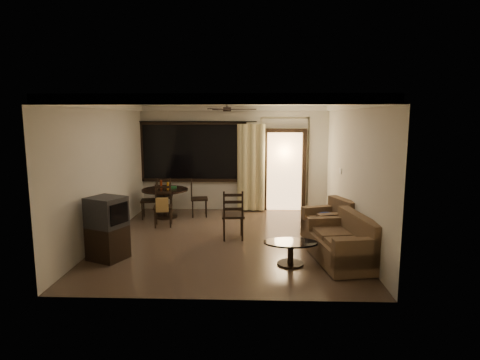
{
  "coord_description": "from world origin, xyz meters",
  "views": [
    {
      "loc": [
        0.53,
        -7.96,
        2.5
      ],
      "look_at": [
        0.25,
        0.2,
        1.22
      ],
      "focal_mm": 30.0,
      "sensor_mm": 36.0,
      "label": 1
    }
  ],
  "objects_px": {
    "dining_chair_east": "(199,205)",
    "dining_chair_north": "(165,202)",
    "coffee_table": "(291,249)",
    "side_chair": "(233,224)",
    "dining_chair_west": "(150,207)",
    "tv_cabinet": "(107,228)",
    "armchair": "(330,224)",
    "sofa": "(345,244)",
    "dining_table": "(165,195)",
    "dining_chair_south": "(163,213)"
  },
  "relations": [
    {
      "from": "dining_chair_west",
      "to": "dining_chair_north",
      "type": "xyz_separation_m",
      "value": [
        0.22,
        0.59,
        0.0
      ]
    },
    {
      "from": "dining_chair_south",
      "to": "coffee_table",
      "type": "bearing_deg",
      "value": -49.72
    },
    {
      "from": "dining_table",
      "to": "dining_chair_east",
      "type": "bearing_deg",
      "value": 8.83
    },
    {
      "from": "dining_chair_east",
      "to": "dining_chair_north",
      "type": "height_order",
      "value": "same"
    },
    {
      "from": "armchair",
      "to": "side_chair",
      "type": "height_order",
      "value": "side_chair"
    },
    {
      "from": "dining_chair_east",
      "to": "armchair",
      "type": "height_order",
      "value": "dining_chair_east"
    },
    {
      "from": "coffee_table",
      "to": "side_chair",
      "type": "xyz_separation_m",
      "value": [
        -1.06,
        1.44,
        0.04
      ]
    },
    {
      "from": "dining_chair_west",
      "to": "sofa",
      "type": "height_order",
      "value": "dining_chair_west"
    },
    {
      "from": "dining_chair_west",
      "to": "tv_cabinet",
      "type": "xyz_separation_m",
      "value": [
        -0.01,
        -2.9,
        0.28
      ]
    },
    {
      "from": "sofa",
      "to": "coffee_table",
      "type": "xyz_separation_m",
      "value": [
        -0.94,
        -0.13,
        -0.06
      ]
    },
    {
      "from": "dining_chair_south",
      "to": "tv_cabinet",
      "type": "xyz_separation_m",
      "value": [
        -0.49,
        -2.18,
        0.26
      ]
    },
    {
      "from": "tv_cabinet",
      "to": "armchair",
      "type": "relative_size",
      "value": 1.06
    },
    {
      "from": "dining_table",
      "to": "armchair",
      "type": "bearing_deg",
      "value": -25.44
    },
    {
      "from": "sofa",
      "to": "dining_chair_west",
      "type": "bearing_deg",
      "value": 135.27
    },
    {
      "from": "dining_chair_north",
      "to": "dining_chair_east",
      "type": "bearing_deg",
      "value": 151.96
    },
    {
      "from": "coffee_table",
      "to": "side_chair",
      "type": "height_order",
      "value": "side_chair"
    },
    {
      "from": "dining_chair_south",
      "to": "dining_chair_north",
      "type": "relative_size",
      "value": 1.0
    },
    {
      "from": "coffee_table",
      "to": "dining_chair_west",
      "type": "bearing_deg",
      "value": 136.23
    },
    {
      "from": "dining_table",
      "to": "sofa",
      "type": "height_order",
      "value": "dining_table"
    },
    {
      "from": "armchair",
      "to": "side_chair",
      "type": "distance_m",
      "value": 1.99
    },
    {
      "from": "dining_table",
      "to": "side_chair",
      "type": "bearing_deg",
      "value": -44.48
    },
    {
      "from": "dining_chair_east",
      "to": "tv_cabinet",
      "type": "height_order",
      "value": "tv_cabinet"
    },
    {
      "from": "dining_chair_west",
      "to": "armchair",
      "type": "bearing_deg",
      "value": 59.09
    },
    {
      "from": "sofa",
      "to": "armchair",
      "type": "xyz_separation_m",
      "value": [
        -0.01,
        1.27,
        0.02
      ]
    },
    {
      "from": "side_chair",
      "to": "dining_chair_south",
      "type": "bearing_deg",
      "value": -33.84
    },
    {
      "from": "dining_chair_east",
      "to": "coffee_table",
      "type": "bearing_deg",
      "value": -157.53
    },
    {
      "from": "dining_table",
      "to": "tv_cabinet",
      "type": "xyz_separation_m",
      "value": [
        -0.36,
        -3.03,
        -0.0
      ]
    },
    {
      "from": "dining_chair_east",
      "to": "coffee_table",
      "type": "xyz_separation_m",
      "value": [
        2.03,
        -3.33,
        -0.01
      ]
    },
    {
      "from": "dining_chair_west",
      "to": "dining_chair_east",
      "type": "relative_size",
      "value": 1.0
    },
    {
      "from": "dining_table",
      "to": "coffee_table",
      "type": "height_order",
      "value": "dining_table"
    },
    {
      "from": "dining_table",
      "to": "dining_chair_south",
      "type": "height_order",
      "value": "dining_chair_south"
    },
    {
      "from": "dining_table",
      "to": "side_chair",
      "type": "height_order",
      "value": "side_chair"
    },
    {
      "from": "dining_chair_south",
      "to": "armchair",
      "type": "height_order",
      "value": "dining_chair_south"
    },
    {
      "from": "dining_chair_south",
      "to": "armchair",
      "type": "xyz_separation_m",
      "value": [
        3.66,
        -0.95,
        0.04
      ]
    },
    {
      "from": "dining_chair_west",
      "to": "sofa",
      "type": "relative_size",
      "value": 0.58
    },
    {
      "from": "dining_chair_west",
      "to": "coffee_table",
      "type": "height_order",
      "value": "dining_chair_west"
    },
    {
      "from": "sofa",
      "to": "side_chair",
      "type": "distance_m",
      "value": 2.39
    },
    {
      "from": "dining_chair_north",
      "to": "sofa",
      "type": "xyz_separation_m",
      "value": [
        3.92,
        -3.53,
        0.04
      ]
    },
    {
      "from": "coffee_table",
      "to": "tv_cabinet",
      "type": "bearing_deg",
      "value": 177.0
    },
    {
      "from": "sofa",
      "to": "dining_chair_east",
      "type": "bearing_deg",
      "value": 123.51
    },
    {
      "from": "armchair",
      "to": "coffee_table",
      "type": "distance_m",
      "value": 1.68
    },
    {
      "from": "dining_chair_south",
      "to": "coffee_table",
      "type": "distance_m",
      "value": 3.6
    },
    {
      "from": "dining_chair_west",
      "to": "side_chair",
      "type": "distance_m",
      "value": 2.69
    },
    {
      "from": "dining_table",
      "to": "dining_chair_east",
      "type": "xyz_separation_m",
      "value": [
        0.83,
        0.13,
        -0.28
      ]
    },
    {
      "from": "dining_chair_west",
      "to": "dining_chair_south",
      "type": "relative_size",
      "value": 1.0
    },
    {
      "from": "sofa",
      "to": "side_chair",
      "type": "relative_size",
      "value": 1.58
    },
    {
      "from": "tv_cabinet",
      "to": "sofa",
      "type": "xyz_separation_m",
      "value": [
        4.16,
        -0.04,
        -0.24
      ]
    },
    {
      "from": "dining_chair_east",
      "to": "tv_cabinet",
      "type": "bearing_deg",
      "value": 150.55
    },
    {
      "from": "side_chair",
      "to": "dining_chair_east",
      "type": "bearing_deg",
      "value": -67.89
    },
    {
      "from": "dining_chair_west",
      "to": "dining_chair_east",
      "type": "distance_m",
      "value": 1.2
    }
  ]
}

